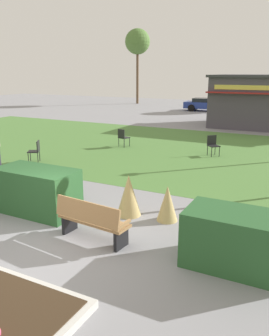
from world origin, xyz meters
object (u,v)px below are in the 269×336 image
Objects in this scene: cafe_chair_center at (123,136)px; parked_car_center_slot at (261,106)px; parked_car_west_slot at (207,104)px; cafe_chair_east at (213,144)px; park_bench at (92,220)px; cafe_chair_west at (36,150)px; tree_left_bg at (138,42)px.

parked_car_center_slot reaches higher than cafe_chair_center.
parked_car_west_slot and parked_car_center_slot have the same top height.
cafe_chair_east is 17.81m from parked_car_center_slot.
park_bench is 27.06m from parked_car_center_slot.
parked_car_center_slot is at bearing 75.80° from cafe_chair_west.
parked_car_center_slot is at bearing 77.59° from cafe_chair_center.
park_bench is at bearing -64.78° from tree_left_bg.
parked_car_west_slot is at bearing -23.64° from tree_left_bg.
cafe_chair_east is at bearing -73.19° from parked_car_west_slot.
parked_car_west_slot is at bearing 88.09° from cafe_chair_west.
parked_car_west_slot reaches higher than cafe_chair_west.
cafe_chair_east is 0.21× the size of parked_car_west_slot.
cafe_chair_center is (1.68, 4.30, 0.00)m from cafe_chair_west.
parked_car_west_slot is at bearing 179.99° from parked_car_center_slot.
park_bench is at bearing -64.70° from cafe_chair_center.
park_bench is at bearing -38.54° from cafe_chair_west.
cafe_chair_center is 0.11× the size of tree_left_bg.
cafe_chair_east is (6.12, 4.51, 0.00)m from cafe_chair_west.
cafe_chair_west is 22.33m from parked_car_west_slot.
cafe_chair_east is at bearing 36.37° from cafe_chair_west.
tree_left_bg reaches higher than park_bench.
parked_car_center_slot is at bearing 90.66° from park_bench.
tree_left_bg is (-10.43, 22.17, 6.26)m from cafe_chair_center.
park_bench reaches higher than cafe_chair_center.
parked_car_west_slot reaches higher than cafe_chair_center.
cafe_chair_west is 28.57m from tree_left_bg.
cafe_chair_east is 0.20× the size of parked_car_center_slot.
cafe_chair_east is 0.11× the size of tree_left_bg.
cafe_chair_west is 0.20× the size of parked_car_center_slot.
parked_car_west_slot is (-0.94, 18.02, 0.12)m from cafe_chair_center.
tree_left_bg is at bearing 115.19° from cafe_chair_center.
parked_car_west_slot is 0.99× the size of parked_car_center_slot.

